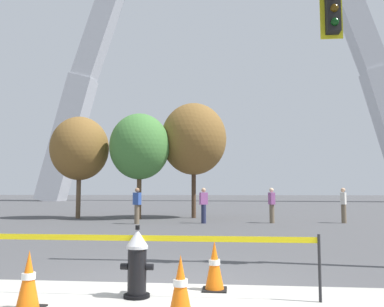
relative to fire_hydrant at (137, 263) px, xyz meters
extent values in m
plane|color=#474749|center=(0.31, 0.55, -0.47)|extent=(240.00, 240.00, 0.00)
cylinder|color=black|center=(0.00, -0.01, -0.44)|extent=(0.36, 0.36, 0.05)
cylinder|color=black|center=(0.00, -0.01, -0.11)|extent=(0.26, 0.26, 0.62)
cylinder|color=#B7B7BC|center=(0.00, -0.01, 0.22)|extent=(0.30, 0.30, 0.04)
cone|color=#B7B7BC|center=(0.00, -0.01, 0.35)|extent=(0.30, 0.30, 0.22)
cylinder|color=black|center=(0.00, -0.01, 0.49)|extent=(0.06, 0.06, 0.06)
cylinder|color=black|center=(-0.18, -0.01, -0.04)|extent=(0.10, 0.09, 0.09)
cylinder|color=black|center=(0.18, -0.01, -0.04)|extent=(0.10, 0.09, 0.09)
cylinder|color=black|center=(0.00, 0.19, -0.14)|extent=(0.13, 0.14, 0.13)
cylinder|color=black|center=(0.00, 0.27, -0.14)|extent=(0.15, 0.03, 0.15)
cylinder|color=#232326|center=(2.47, -0.01, -0.02)|extent=(0.04, 0.04, 0.89)
cube|color=yellow|center=(-0.23, 0.00, 0.35)|extent=(5.40, 0.02, 0.08)
cone|color=orange|center=(0.72, -0.88, -0.09)|extent=(0.28, 0.28, 0.70)
cylinder|color=white|center=(0.72, -0.88, -0.05)|extent=(0.17, 0.17, 0.08)
cube|color=black|center=(1.05, 0.50, -0.45)|extent=(0.36, 0.36, 0.03)
cone|color=orange|center=(1.05, 0.50, -0.09)|extent=(0.28, 0.28, 0.70)
cylinder|color=white|center=(1.05, 0.50, -0.05)|extent=(0.17, 0.17, 0.08)
cone|color=orange|center=(-1.21, -0.71, -0.09)|extent=(0.28, 0.28, 0.70)
cylinder|color=white|center=(-1.21, -0.71, -0.05)|extent=(0.17, 0.17, 0.08)
cube|color=black|center=(3.35, 2.40, 4.58)|extent=(0.26, 0.24, 0.90)
cube|color=gold|center=(3.35, 2.54, 4.58)|extent=(0.44, 0.03, 1.04)
sphere|color=#392706|center=(3.35, 2.27, 4.58)|extent=(0.16, 0.16, 0.16)
sphere|color=black|center=(3.35, 2.27, 4.30)|extent=(0.16, 0.16, 0.16)
cube|color=#B2B5BC|center=(-21.78, 48.98, 8.18)|extent=(7.66, 3.32, 18.21)
cube|color=#B2B5BC|center=(-17.36, 48.98, 23.74)|extent=(7.28, 2.97, 14.83)
cube|color=#B2B5BC|center=(17.97, 48.98, 23.74)|extent=(7.28, 2.97, 14.83)
cylinder|color=brown|center=(-6.84, 15.38, 0.70)|extent=(0.24, 0.24, 2.33)
ellipsoid|color=brown|center=(-6.84, 15.38, 3.26)|extent=(3.11, 3.11, 3.42)
cylinder|color=brown|center=(-3.49, 15.10, 0.71)|extent=(0.24, 0.24, 2.35)
ellipsoid|color=#427A38|center=(-3.49, 15.10, 3.30)|extent=(3.14, 3.14, 3.45)
cylinder|color=#473323|center=(-0.76, 16.32, 0.87)|extent=(0.24, 0.24, 2.68)
ellipsoid|color=brown|center=(-0.76, 16.32, 3.81)|extent=(3.57, 3.57, 3.92)
cylinder|color=brown|center=(-2.89, 12.14, -0.05)|extent=(0.22, 0.22, 0.84)
cube|color=#2D4C99|center=(-2.89, 12.14, 0.64)|extent=(0.39, 0.34, 0.54)
sphere|color=#936B4C|center=(-2.89, 12.14, 1.02)|extent=(0.20, 0.20, 0.20)
cylinder|color=#232847|center=(0.02, 12.76, -0.05)|extent=(0.22, 0.22, 0.84)
cube|color=#995193|center=(0.02, 12.76, 0.64)|extent=(0.39, 0.32, 0.54)
sphere|color=tan|center=(0.02, 12.76, 1.02)|extent=(0.20, 0.20, 0.20)
cylinder|color=brown|center=(3.10, 13.22, -0.05)|extent=(0.22, 0.22, 0.84)
cube|color=#995193|center=(3.10, 13.22, 0.64)|extent=(0.30, 0.39, 0.54)
sphere|color=beige|center=(3.10, 13.22, 1.02)|extent=(0.20, 0.20, 0.20)
cylinder|color=brown|center=(6.34, 13.53, -0.05)|extent=(0.22, 0.22, 0.84)
cube|color=beige|center=(6.34, 13.53, 0.64)|extent=(0.33, 0.39, 0.54)
sphere|color=tan|center=(6.34, 13.53, 1.02)|extent=(0.20, 0.20, 0.20)
camera|label=1|loc=(1.33, -5.67, 1.01)|focal=38.09mm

